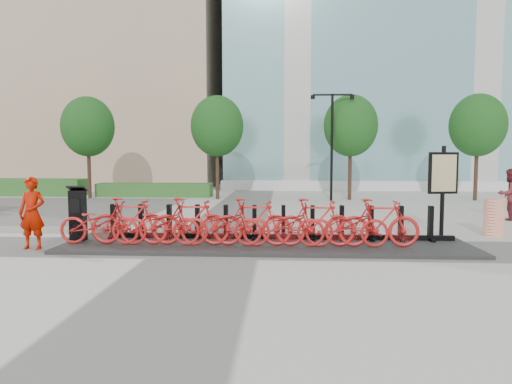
# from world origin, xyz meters

# --- Properties ---
(ground) EXTENTS (120.00, 120.00, 0.00)m
(ground) POSITION_xyz_m (0.00, 0.00, 0.00)
(ground) COLOR #B2B0A4
(glass_building) EXTENTS (32.00, 16.00, 24.00)m
(glass_building) POSITION_xyz_m (14.00, 26.00, 12.00)
(glass_building) COLOR teal
(glass_building) RESTS_ON ground
(hedge_b) EXTENTS (6.00, 1.20, 0.70)m
(hedge_b) POSITION_xyz_m (-5.00, 13.20, 0.35)
(hedge_b) COLOR #2A6B27
(hedge_b) RESTS_ON ground
(tree_0) EXTENTS (2.60, 2.60, 5.10)m
(tree_0) POSITION_xyz_m (-8.00, 12.00, 3.59)
(tree_0) COLOR #3E281F
(tree_0) RESTS_ON ground
(tree_1) EXTENTS (2.60, 2.60, 5.10)m
(tree_1) POSITION_xyz_m (-1.50, 12.00, 3.59)
(tree_1) COLOR #3E281F
(tree_1) RESTS_ON ground
(tree_2) EXTENTS (2.60, 2.60, 5.10)m
(tree_2) POSITION_xyz_m (5.00, 12.00, 3.59)
(tree_2) COLOR #3E281F
(tree_2) RESTS_ON ground
(tree_3) EXTENTS (2.60, 2.60, 5.10)m
(tree_3) POSITION_xyz_m (11.00, 12.00, 3.59)
(tree_3) COLOR #3E281F
(tree_3) RESTS_ON ground
(streetlamp) EXTENTS (2.00, 0.20, 5.00)m
(streetlamp) POSITION_xyz_m (4.00, 11.00, 3.13)
(streetlamp) COLOR black
(streetlamp) RESTS_ON ground
(dock_pad) EXTENTS (9.60, 2.40, 0.08)m
(dock_pad) POSITION_xyz_m (1.30, 0.30, 0.04)
(dock_pad) COLOR #2A2A2A
(dock_pad) RESTS_ON ground
(dock_rail_posts) EXTENTS (8.02, 0.50, 0.85)m
(dock_rail_posts) POSITION_xyz_m (1.36, 0.77, 0.51)
(dock_rail_posts) COLOR black
(dock_rail_posts) RESTS_ON dock_pad
(bike_0) EXTENTS (1.89, 0.66, 0.99)m
(bike_0) POSITION_xyz_m (-2.60, -0.05, 0.58)
(bike_0) COLOR red
(bike_0) RESTS_ON dock_pad
(bike_1) EXTENTS (1.84, 0.52, 1.10)m
(bike_1) POSITION_xyz_m (-1.88, -0.05, 0.63)
(bike_1) COLOR red
(bike_1) RESTS_ON dock_pad
(bike_2) EXTENTS (1.89, 0.66, 0.99)m
(bike_2) POSITION_xyz_m (-1.16, -0.05, 0.58)
(bike_2) COLOR red
(bike_2) RESTS_ON dock_pad
(bike_3) EXTENTS (1.84, 0.52, 1.10)m
(bike_3) POSITION_xyz_m (-0.44, -0.05, 0.63)
(bike_3) COLOR red
(bike_3) RESTS_ON dock_pad
(bike_4) EXTENTS (1.89, 0.66, 0.99)m
(bike_4) POSITION_xyz_m (0.28, -0.05, 0.58)
(bike_4) COLOR red
(bike_4) RESTS_ON dock_pad
(bike_5) EXTENTS (1.84, 0.52, 1.10)m
(bike_5) POSITION_xyz_m (1.00, -0.05, 0.63)
(bike_5) COLOR red
(bike_5) RESTS_ON dock_pad
(bike_6) EXTENTS (1.89, 0.66, 0.99)m
(bike_6) POSITION_xyz_m (1.72, -0.05, 0.58)
(bike_6) COLOR red
(bike_6) RESTS_ON dock_pad
(bike_7) EXTENTS (1.84, 0.52, 1.10)m
(bike_7) POSITION_xyz_m (2.44, -0.05, 0.63)
(bike_7) COLOR red
(bike_7) RESTS_ON dock_pad
(bike_8) EXTENTS (1.89, 0.66, 0.99)m
(bike_8) POSITION_xyz_m (3.16, -0.05, 0.58)
(bike_8) COLOR red
(bike_8) RESTS_ON dock_pad
(bike_9) EXTENTS (1.84, 0.52, 1.10)m
(bike_9) POSITION_xyz_m (3.88, -0.05, 0.63)
(bike_9) COLOR red
(bike_9) RESTS_ON dock_pad
(kiosk) EXTENTS (0.44, 0.38, 1.36)m
(kiosk) POSITION_xyz_m (-3.29, 0.35, 0.73)
(kiosk) COLOR black
(kiosk) RESTS_ON dock_pad
(worker_red) EXTENTS (0.61, 0.40, 1.67)m
(worker_red) POSITION_xyz_m (-4.07, -0.31, 0.84)
(worker_red) COLOR #A41200
(worker_red) RESTS_ON ground
(pedestrian) EXTENTS (0.99, 0.87, 1.73)m
(pedestrian) POSITION_xyz_m (9.27, 5.15, 0.86)
(pedestrian) COLOR maroon
(pedestrian) RESTS_ON ground
(construction_barrel) EXTENTS (0.56, 0.56, 1.01)m
(construction_barrel) POSITION_xyz_m (7.38, 2.05, 0.50)
(construction_barrel) COLOR #FE460C
(construction_barrel) RESTS_ON ground
(map_sign) EXTENTS (0.80, 0.27, 2.41)m
(map_sign) POSITION_xyz_m (5.92, 1.80, 1.59)
(map_sign) COLOR black
(map_sign) RESTS_ON ground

